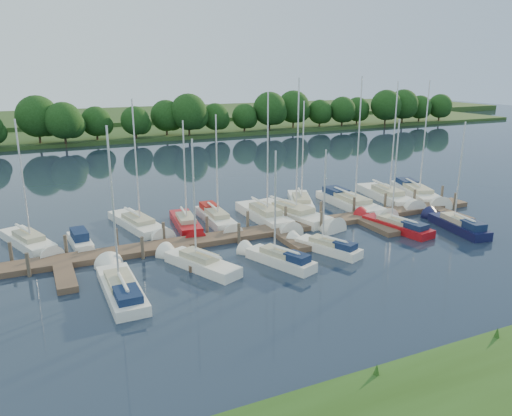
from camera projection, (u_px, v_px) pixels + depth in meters
name	position (u px, v px, depth m)	size (l,w,h in m)	color
ground	(329.00, 267.00, 32.98)	(260.00, 260.00, 0.00)	#1C2638
dock	(278.00, 232.00, 39.29)	(40.00, 6.00, 0.40)	brown
mooring_pilings	(272.00, 223.00, 40.17)	(38.24, 2.84, 2.00)	#473D33
far_shore	(121.00, 131.00, 98.28)	(180.00, 30.00, 0.60)	#223E18
distant_hill	(101.00, 117.00, 119.97)	(220.00, 40.00, 1.40)	#375324
treeline	(120.00, 119.00, 84.93)	(145.31, 9.47, 8.18)	#38281C
sailboat_n_0	(30.00, 243.00, 36.68)	(3.91, 7.57, 9.72)	white
motorboat	(81.00, 242.00, 36.79)	(1.56, 4.56, 1.48)	white
sailboat_n_2	(139.00, 225.00, 40.81)	(3.55, 8.67, 10.79)	white
sailboat_n_3	(186.00, 224.00, 40.98)	(2.33, 7.18, 9.13)	#A90F14
sailboat_n_4	(216.00, 219.00, 42.23)	(1.89, 7.37, 9.51)	white
sailboat_n_5	(266.00, 218.00, 42.75)	(2.19, 8.75, 11.31)	white
sailboat_n_6	(294.00, 216.00, 43.32)	(4.23, 9.83, 12.38)	white
sailboat_n_7	(301.00, 204.00, 47.06)	(4.48, 7.91, 10.19)	white
sailboat_n_8	(352.00, 204.00, 46.70)	(2.33, 9.78, 12.40)	white
sailboat_n_9	(388.00, 198.00, 49.24)	(3.23, 9.41, 11.92)	white
sailboat_n_10	(417.00, 193.00, 50.70)	(4.55, 9.52, 11.94)	white
sailboat_s_0	(121.00, 288.00, 29.27)	(1.93, 7.96, 10.07)	white
sailboat_s_1	(199.00, 264.00, 32.82)	(3.86, 6.72, 8.91)	white
sailboat_s_2	(279.00, 260.00, 33.45)	(3.23, 6.07, 8.02)	white
sailboat_s_3	(326.00, 247.00, 35.70)	(3.20, 5.80, 7.66)	white
sailboat_s_4	(395.00, 225.00, 40.61)	(2.73, 7.30, 9.18)	#A90F14
sailboat_s_5	(457.00, 226.00, 40.38)	(2.52, 7.03, 9.09)	#101236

